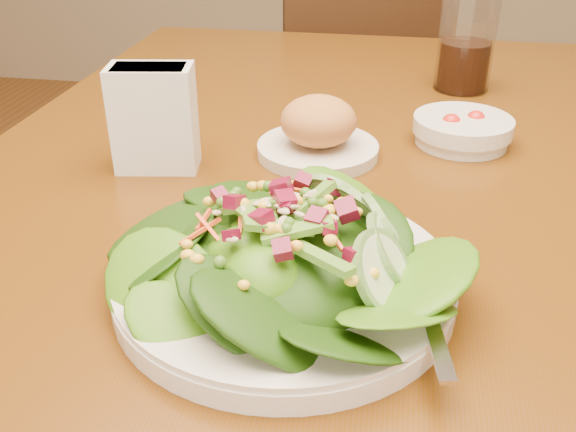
% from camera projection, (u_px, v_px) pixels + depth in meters
% --- Properties ---
extents(dining_table, '(0.90, 1.40, 0.75)m').
position_uv_depth(dining_table, '(319.00, 247.00, 0.82)').
color(dining_table, '#51290C').
rests_on(dining_table, ground_plane).
extents(chair_far, '(0.56, 0.56, 0.97)m').
position_uv_depth(chair_far, '(353.00, 93.00, 1.77)').
color(chair_far, '#321C0F').
rests_on(chair_far, ground_plane).
extents(salad_plate, '(0.30, 0.30, 0.09)m').
position_uv_depth(salad_plate, '(296.00, 261.00, 0.55)').
color(salad_plate, silver).
rests_on(salad_plate, dining_table).
extents(bread_plate, '(0.15, 0.15, 0.08)m').
position_uv_depth(bread_plate, '(318.00, 132.00, 0.80)').
color(bread_plate, silver).
rests_on(bread_plate, dining_table).
extents(tomato_bowl, '(0.13, 0.13, 0.04)m').
position_uv_depth(tomato_bowl, '(462.00, 130.00, 0.84)').
color(tomato_bowl, silver).
rests_on(tomato_bowl, dining_table).
extents(drinking_glass, '(0.09, 0.09, 0.15)m').
position_uv_depth(drinking_glass, '(466.00, 49.00, 1.02)').
color(drinking_glass, silver).
rests_on(drinking_glass, dining_table).
extents(napkin_holder, '(0.10, 0.07, 0.13)m').
position_uv_depth(napkin_holder, '(154.00, 116.00, 0.76)').
color(napkin_holder, white).
rests_on(napkin_holder, dining_table).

